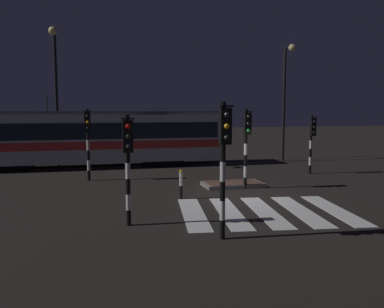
{
  "coord_description": "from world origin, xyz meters",
  "views": [
    {
      "loc": [
        -5.5,
        -14.18,
        3.3
      ],
      "look_at": [
        -1.17,
        2.85,
        1.4
      ],
      "focal_mm": 37.95,
      "sensor_mm": 36.0,
      "label": 1
    }
  ],
  "objects_px": {
    "traffic_light_kerb_mid_left": "(224,150)",
    "street_lamp_trackside_left": "(56,83)",
    "traffic_light_corner_near_left": "(128,153)",
    "street_lamp_trackside_right": "(286,89)",
    "traffic_light_corner_far_left": "(88,134)",
    "bollard_island_edge": "(181,184)",
    "traffic_light_median_centre": "(247,137)",
    "tram": "(90,137)",
    "traffic_light_corner_far_right": "(312,135)"
  },
  "relations": [
    {
      "from": "traffic_light_kerb_mid_left",
      "to": "street_lamp_trackside_left",
      "type": "xyz_separation_m",
      "value": [
        -4.93,
        13.62,
        2.45
      ]
    },
    {
      "from": "traffic_light_kerb_mid_left",
      "to": "traffic_light_corner_near_left",
      "type": "distance_m",
      "value": 2.89
    },
    {
      "from": "street_lamp_trackside_right",
      "to": "traffic_light_corner_far_left",
      "type": "bearing_deg",
      "value": -160.32
    },
    {
      "from": "street_lamp_trackside_left",
      "to": "bollard_island_edge",
      "type": "relative_size",
      "value": 6.83
    },
    {
      "from": "traffic_light_corner_near_left",
      "to": "bollard_island_edge",
      "type": "bearing_deg",
      "value": 54.45
    },
    {
      "from": "traffic_light_corner_near_left",
      "to": "bollard_island_edge",
      "type": "distance_m",
      "value": 4.12
    },
    {
      "from": "traffic_light_corner_near_left",
      "to": "street_lamp_trackside_left",
      "type": "xyz_separation_m",
      "value": [
        -2.71,
        11.78,
        2.67
      ]
    },
    {
      "from": "traffic_light_median_centre",
      "to": "traffic_light_kerb_mid_left",
      "type": "distance_m",
      "value": 6.9
    },
    {
      "from": "traffic_light_median_centre",
      "to": "traffic_light_corner_near_left",
      "type": "height_order",
      "value": "traffic_light_median_centre"
    },
    {
      "from": "tram",
      "to": "street_lamp_trackside_left",
      "type": "bearing_deg",
      "value": -149.33
    },
    {
      "from": "traffic_light_corner_near_left",
      "to": "street_lamp_trackside_right",
      "type": "bearing_deg",
      "value": 47.92
    },
    {
      "from": "street_lamp_trackside_right",
      "to": "tram",
      "type": "relative_size",
      "value": 0.47
    },
    {
      "from": "traffic_light_corner_far_left",
      "to": "street_lamp_trackside_right",
      "type": "xyz_separation_m",
      "value": [
        12.3,
        4.4,
        2.42
      ]
    },
    {
      "from": "traffic_light_median_centre",
      "to": "traffic_light_kerb_mid_left",
      "type": "bearing_deg",
      "value": -116.58
    },
    {
      "from": "traffic_light_corner_far_left",
      "to": "traffic_light_corner_far_right",
      "type": "distance_m",
      "value": 11.23
    },
    {
      "from": "traffic_light_corner_near_left",
      "to": "traffic_light_kerb_mid_left",
      "type": "bearing_deg",
      "value": -39.66
    },
    {
      "from": "tram",
      "to": "traffic_light_corner_far_right",
      "type": "bearing_deg",
      "value": -26.28
    },
    {
      "from": "bollard_island_edge",
      "to": "tram",
      "type": "bearing_deg",
      "value": 108.33
    },
    {
      "from": "traffic_light_kerb_mid_left",
      "to": "street_lamp_trackside_right",
      "type": "xyz_separation_m",
      "value": [
        8.98,
        14.24,
        2.32
      ]
    },
    {
      "from": "traffic_light_median_centre",
      "to": "traffic_light_corner_far_left",
      "type": "height_order",
      "value": "traffic_light_corner_far_left"
    },
    {
      "from": "traffic_light_corner_far_left",
      "to": "traffic_light_corner_near_left",
      "type": "distance_m",
      "value": 8.08
    },
    {
      "from": "tram",
      "to": "traffic_light_median_centre",
      "type": "bearing_deg",
      "value": -53.42
    },
    {
      "from": "street_lamp_trackside_left",
      "to": "bollard_island_edge",
      "type": "bearing_deg",
      "value": -60.33
    },
    {
      "from": "traffic_light_kerb_mid_left",
      "to": "traffic_light_corner_near_left",
      "type": "xyz_separation_m",
      "value": [
        -2.22,
        1.84,
        -0.22
      ]
    },
    {
      "from": "traffic_light_corner_far_left",
      "to": "tram",
      "type": "height_order",
      "value": "tram"
    },
    {
      "from": "tram",
      "to": "bollard_island_edge",
      "type": "bearing_deg",
      "value": -71.67
    },
    {
      "from": "traffic_light_median_centre",
      "to": "street_lamp_trackside_right",
      "type": "relative_size",
      "value": 0.46
    },
    {
      "from": "traffic_light_corner_near_left",
      "to": "bollard_island_edge",
      "type": "height_order",
      "value": "traffic_light_corner_near_left"
    },
    {
      "from": "street_lamp_trackside_right",
      "to": "traffic_light_corner_far_right",
      "type": "bearing_deg",
      "value": -102.05
    },
    {
      "from": "traffic_light_kerb_mid_left",
      "to": "bollard_island_edge",
      "type": "height_order",
      "value": "traffic_light_kerb_mid_left"
    },
    {
      "from": "street_lamp_trackside_right",
      "to": "street_lamp_trackside_left",
      "type": "distance_m",
      "value": 13.92
    },
    {
      "from": "traffic_light_median_centre",
      "to": "tram",
      "type": "xyz_separation_m",
      "value": [
        -6.29,
        8.47,
        -0.46
      ]
    },
    {
      "from": "traffic_light_corner_near_left",
      "to": "street_lamp_trackside_left",
      "type": "height_order",
      "value": "street_lamp_trackside_left"
    },
    {
      "from": "tram",
      "to": "bollard_island_edge",
      "type": "height_order",
      "value": "tram"
    },
    {
      "from": "traffic_light_kerb_mid_left",
      "to": "traffic_light_corner_far_left",
      "type": "bearing_deg",
      "value": 108.61
    },
    {
      "from": "traffic_light_corner_near_left",
      "to": "bollard_island_edge",
      "type": "xyz_separation_m",
      "value": [
        2.22,
        3.11,
        -1.54
      ]
    },
    {
      "from": "traffic_light_median_centre",
      "to": "traffic_light_corner_near_left",
      "type": "bearing_deg",
      "value": -140.76
    },
    {
      "from": "traffic_light_corner_far_right",
      "to": "traffic_light_median_centre",
      "type": "bearing_deg",
      "value": -148.12
    },
    {
      "from": "traffic_light_corner_near_left",
      "to": "traffic_light_corner_far_right",
      "type": "distance_m",
      "value": 12.49
    },
    {
      "from": "street_lamp_trackside_right",
      "to": "tram",
      "type": "height_order",
      "value": "street_lamp_trackside_right"
    },
    {
      "from": "traffic_light_corner_far_right",
      "to": "tram",
      "type": "xyz_separation_m",
      "value": [
        -11.1,
        5.48,
        -0.26
      ]
    },
    {
      "from": "traffic_light_corner_far_right",
      "to": "street_lamp_trackside_right",
      "type": "height_order",
      "value": "street_lamp_trackside_right"
    },
    {
      "from": "traffic_light_corner_far_right",
      "to": "street_lamp_trackside_right",
      "type": "distance_m",
      "value": 5.82
    },
    {
      "from": "street_lamp_trackside_left",
      "to": "tram",
      "type": "relative_size",
      "value": 0.48
    },
    {
      "from": "bollard_island_edge",
      "to": "traffic_light_kerb_mid_left",
      "type": "bearing_deg",
      "value": -90.1
    },
    {
      "from": "traffic_light_corner_near_left",
      "to": "street_lamp_trackside_left",
      "type": "relative_size",
      "value": 0.42
    },
    {
      "from": "traffic_light_median_centre",
      "to": "tram",
      "type": "relative_size",
      "value": 0.21
    },
    {
      "from": "traffic_light_kerb_mid_left",
      "to": "tram",
      "type": "bearing_deg",
      "value": 102.33
    },
    {
      "from": "traffic_light_corner_near_left",
      "to": "street_lamp_trackside_right",
      "type": "xyz_separation_m",
      "value": [
        11.2,
        12.4,
        2.54
      ]
    },
    {
      "from": "street_lamp_trackside_right",
      "to": "street_lamp_trackside_left",
      "type": "xyz_separation_m",
      "value": [
        -13.91,
        -0.62,
        0.13
      ]
    }
  ]
}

